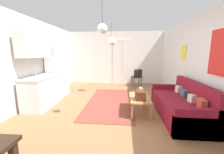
% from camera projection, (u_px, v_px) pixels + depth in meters
% --- Properties ---
extents(ground_plane, '(5.32, 7.92, 0.10)m').
position_uv_depth(ground_plane, '(107.00, 115.00, 3.65)').
color(ground_plane, '#8E603D').
extents(wall_back, '(4.92, 0.13, 2.63)m').
position_uv_depth(wall_back, '(116.00, 58.00, 7.05)').
color(wall_back, white).
rests_on(wall_back, ground_plane).
extents(wall_right, '(0.12, 7.52, 2.63)m').
position_uv_depth(wall_right, '(208.00, 64.00, 3.21)').
color(wall_right, silver).
rests_on(wall_right, ground_plane).
extents(wall_left, '(0.12, 7.52, 2.63)m').
position_uv_depth(wall_left, '(16.00, 63.00, 3.61)').
color(wall_left, silver).
rests_on(wall_left, ground_plane).
extents(area_rug, '(1.43, 2.90, 0.01)m').
position_uv_depth(area_rug, '(110.00, 102.00, 4.48)').
color(area_rug, brown).
rests_on(area_rug, ground_plane).
extents(couch, '(0.89, 2.00, 0.89)m').
position_uv_depth(couch, '(181.00, 106.00, 3.41)').
color(couch, maroon).
rests_on(couch, ground_plane).
extents(coffee_table, '(0.52, 0.97, 0.43)m').
position_uv_depth(coffee_table, '(139.00, 99.00, 3.63)').
color(coffee_table, '#A87542').
rests_on(coffee_table, ground_plane).
extents(bamboo_vase, '(0.10, 0.10, 0.41)m').
position_uv_depth(bamboo_vase, '(141.00, 91.00, 3.85)').
color(bamboo_vase, beige).
rests_on(bamboo_vase, coffee_table).
extents(handbag, '(0.24, 0.29, 0.33)m').
position_uv_depth(handbag, '(140.00, 95.00, 3.40)').
color(handbag, '#512319').
rests_on(handbag, coffee_table).
extents(refrigerator, '(0.60, 0.65, 1.76)m').
position_uv_depth(refrigerator, '(57.00, 72.00, 5.04)').
color(refrigerator, white).
rests_on(refrigerator, ground_plane).
extents(kitchen_counter, '(0.61, 1.29, 2.11)m').
position_uv_depth(kitchen_counter, '(40.00, 79.00, 4.02)').
color(kitchen_counter, silver).
rests_on(kitchen_counter, ground_plane).
extents(accent_chair, '(0.49, 0.48, 0.82)m').
position_uv_depth(accent_chair, '(137.00, 76.00, 6.49)').
color(accent_chair, black).
rests_on(accent_chair, ground_plane).
extents(pendant_lamp_near, '(0.20, 0.20, 0.66)m').
position_uv_depth(pendant_lamp_near, '(102.00, 29.00, 2.78)').
color(pendant_lamp_near, black).
extents(pendant_lamp_far, '(0.29, 0.29, 0.79)m').
position_uv_depth(pendant_lamp_far, '(111.00, 41.00, 4.91)').
color(pendant_lamp_far, black).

